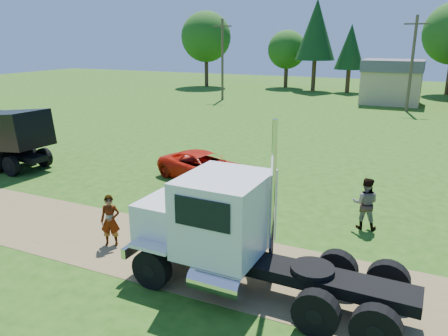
% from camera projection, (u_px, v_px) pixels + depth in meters
% --- Properties ---
extents(ground, '(140.00, 140.00, 0.00)m').
position_uv_depth(ground, '(158.00, 249.00, 14.96)').
color(ground, '#21480F').
rests_on(ground, ground).
extents(dirt_track, '(120.00, 4.20, 0.01)m').
position_uv_depth(dirt_track, '(158.00, 249.00, 14.95)').
color(dirt_track, brown).
rests_on(dirt_track, ground).
extents(white_semi_tractor, '(8.14, 2.99, 4.89)m').
position_uv_depth(white_semi_tractor, '(227.00, 231.00, 12.39)').
color(white_semi_tractor, black).
rests_on(white_semi_tractor, ground).
extents(orange_pickup, '(5.58, 3.81, 1.42)m').
position_uv_depth(orange_pickup, '(204.00, 167.00, 21.98)').
color(orange_pickup, red).
rests_on(orange_pickup, ground).
extents(spectator_a, '(0.79, 0.68, 1.83)m').
position_uv_depth(spectator_a, '(110.00, 221.00, 14.98)').
color(spectator_a, '#999999').
rests_on(spectator_a, ground).
extents(spectator_b, '(1.03, 0.84, 1.99)m').
position_uv_depth(spectator_b, '(365.00, 203.00, 16.33)').
color(spectator_b, '#999999').
rests_on(spectator_b, ground).
extents(tan_shed, '(6.20, 5.40, 4.70)m').
position_uv_depth(tan_shed, '(392.00, 81.00, 47.39)').
color(tan_shed, tan).
rests_on(tan_shed, ground).
extents(utility_poles, '(42.20, 0.28, 9.00)m').
position_uv_depth(utility_poles, '(412.00, 62.00, 41.58)').
color(utility_poles, brown).
rests_on(utility_poles, ground).
extents(tree_row, '(56.16, 14.26, 11.85)m').
position_uv_depth(tree_row, '(424.00, 36.00, 53.56)').
color(tree_row, '#3E2819').
rests_on(tree_row, ground).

